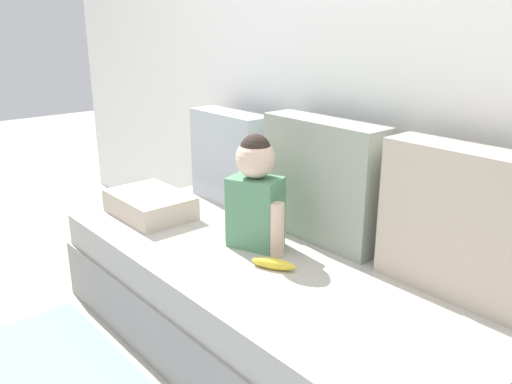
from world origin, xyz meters
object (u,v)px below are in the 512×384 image
throw_pillow_left (231,158)px  banana (273,264)px  couch (266,306)px  toddler (255,192)px  throw_pillow_center (323,181)px  folded_blanket (150,204)px  throw_pillow_right (463,223)px

throw_pillow_left → banana: (0.69, -0.35, -0.20)m
couch → banana: size_ratio=11.46×
throw_pillow_left → toddler: toddler is taller
throw_pillow_left → throw_pillow_center: size_ratio=0.82×
couch → banana: (0.09, -0.04, 0.23)m
folded_blanket → throw_pillow_left: bearing=77.5°
folded_blanket → couch: bearing=8.3°
throw_pillow_left → folded_blanket: bearing=-102.5°
throw_pillow_left → throw_pillow_right: (1.21, 0.00, 0.02)m
throw_pillow_center → toddler: (-0.12, -0.26, -0.02)m
toddler → folded_blanket: 0.62m
throw_pillow_center → folded_blanket: 0.83m
toddler → throw_pillow_right: bearing=19.7°
throw_pillow_left → throw_pillow_right: 1.21m
throw_pillow_left → throw_pillow_center: bearing=0.0°
throw_pillow_right → banana: bearing=-146.3°
folded_blanket → throw_pillow_center: bearing=30.4°
folded_blanket → banana: bearing=4.5°
throw_pillow_right → banana: 0.66m
couch → throw_pillow_center: throw_pillow_center is taller
couch → banana: banana is taller
couch → throw_pillow_right: size_ratio=3.59×
toddler → folded_blanket: (-0.58, -0.15, -0.17)m
throw_pillow_right → toddler: (-0.72, -0.26, -0.02)m
throw_pillow_left → throw_pillow_center: throw_pillow_center is taller
throw_pillow_center → banana: 0.42m
throw_pillow_left → banana: 0.80m
throw_pillow_left → toddler: (0.49, -0.26, 0.00)m
couch → toddler: size_ratio=4.28×
couch → banana: 0.25m
couch → throw_pillow_left: size_ratio=4.31×
banana → throw_pillow_left: bearing=153.4°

